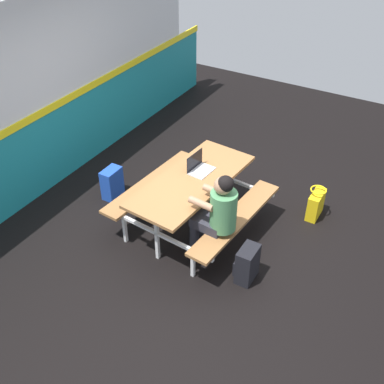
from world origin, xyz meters
name	(u,v)px	position (x,y,z in m)	size (l,w,h in m)	color
ground_plane	(188,231)	(0.00, 0.00, -0.01)	(10.00, 10.00, 0.02)	black
accent_backdrop	(42,102)	(0.00, 2.24, 1.25)	(8.00, 0.14, 2.60)	teal
picnic_table_main	(192,190)	(0.10, 0.00, 0.57)	(1.83, 1.68, 0.74)	#9E6B3D
student_nearer	(217,211)	(-0.26, -0.53, 0.71)	(0.38, 0.53, 1.21)	#2D2D38
laptop_silver	(199,167)	(0.30, 0.02, 0.79)	(0.34, 0.25, 0.22)	silver
backpack_dark	(247,264)	(-0.37, -0.98, 0.22)	(0.30, 0.22, 0.44)	black
tote_bag_bright	(316,204)	(1.10, -1.29, 0.19)	(0.34, 0.21, 0.43)	yellow
satchel_spare	(112,183)	(0.10, 1.29, 0.22)	(0.30, 0.22, 0.44)	#1E47B2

